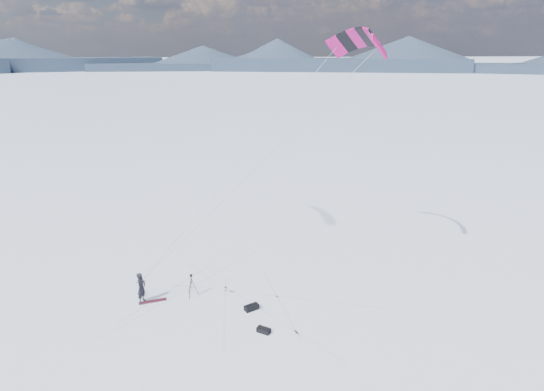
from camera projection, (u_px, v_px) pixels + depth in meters
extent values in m
plane|color=white|center=(180.00, 315.00, 23.94)|extent=(1800.00, 1800.00, 0.00)
cube|color=#162231|center=(485.00, 67.00, 295.24)|extent=(147.80, 124.57, 6.00)
cone|color=#162231|center=(486.00, 62.00, 294.32)|extent=(89.40, 89.40, 8.00)
cube|color=#162231|center=(333.00, 65.00, 324.21)|extent=(156.56, 89.15, 6.00)
cone|color=#162231|center=(333.00, 61.00, 323.29)|extent=(80.64, 80.64, 8.00)
cube|color=#162231|center=(193.00, 65.00, 323.70)|extent=(150.00, 45.00, 6.00)
cone|color=#162231|center=(193.00, 61.00, 322.78)|extent=(64.00, 64.00, 8.00)
cube|color=#162231|center=(38.00, 67.00, 293.76)|extent=(156.56, 89.15, 6.00)
cone|color=#162231|center=(37.00, 62.00, 292.84)|extent=(80.64, 80.64, 8.00)
cube|color=silver|center=(59.00, 376.00, 19.41)|extent=(6.00, 0.12, 0.01)
cube|color=silver|center=(109.00, 340.00, 21.84)|extent=(3.52, 7.29, 0.01)
cube|color=silver|center=(150.00, 311.00, 24.26)|extent=(6.45, 7.79, 0.01)
cube|color=silver|center=(183.00, 287.00, 26.68)|extent=(11.66, 3.07, 0.01)
cube|color=silver|center=(217.00, 343.00, 21.59)|extent=(1.27, 5.91, 0.01)
cube|color=silver|center=(247.00, 314.00, 24.01)|extent=(6.52, 4.83, 0.01)
imported|color=black|center=(143.00, 302.00, 25.17)|extent=(0.62, 0.75, 1.76)
cube|color=maroon|center=(153.00, 301.00, 25.18)|extent=(1.54, 0.55, 0.04)
cylinder|color=black|center=(195.00, 287.00, 25.62)|extent=(0.40, 0.05, 1.15)
cylinder|color=black|center=(190.00, 286.00, 25.72)|extent=(0.24, 0.35, 1.15)
cylinder|color=black|center=(190.00, 289.00, 25.42)|extent=(0.21, 0.37, 1.15)
cylinder|color=black|center=(191.00, 281.00, 25.46)|extent=(0.04, 0.04, 0.36)
cube|color=black|center=(191.00, 277.00, 25.39)|extent=(0.08, 0.08, 0.05)
cube|color=black|center=(191.00, 276.00, 25.36)|extent=(0.14, 0.10, 0.10)
cylinder|color=black|center=(191.00, 275.00, 25.45)|extent=(0.07, 0.10, 0.07)
cube|color=black|center=(252.00, 307.00, 24.34)|extent=(0.86, 0.66, 0.29)
cylinder|color=black|center=(252.00, 305.00, 24.29)|extent=(0.71, 0.37, 0.07)
cube|color=black|center=(264.00, 330.00, 22.40)|extent=(0.74, 0.67, 0.25)
cylinder|color=black|center=(264.00, 328.00, 22.36)|extent=(0.56, 0.45, 0.08)
cube|color=#BC0F64|center=(379.00, 46.00, 23.24)|extent=(1.20, 0.96, 1.36)
cube|color=black|center=(377.00, 41.00, 23.86)|extent=(1.07, 1.01, 1.26)
cube|color=#BC0F64|center=(372.00, 38.00, 24.56)|extent=(1.02, 1.02, 1.15)
cube|color=black|center=(365.00, 37.00, 25.28)|extent=(1.14, 1.02, 1.03)
cube|color=#BC0F64|center=(357.00, 38.00, 26.01)|extent=(1.26, 1.00, 1.15)
cube|color=black|center=(347.00, 42.00, 26.69)|extent=(1.36, 0.94, 1.26)
cube|color=#BC0F64|center=(337.00, 47.00, 27.29)|extent=(1.44, 0.84, 1.36)
cylinder|color=#959595|center=(256.00, 168.00, 24.02)|extent=(12.89, 0.25, 12.27)
cylinder|color=#959595|center=(244.00, 159.00, 26.04)|extent=(12.02, 4.70, 12.27)
cylinder|color=black|center=(141.00, 282.00, 24.79)|extent=(0.55, 0.14, 0.03)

